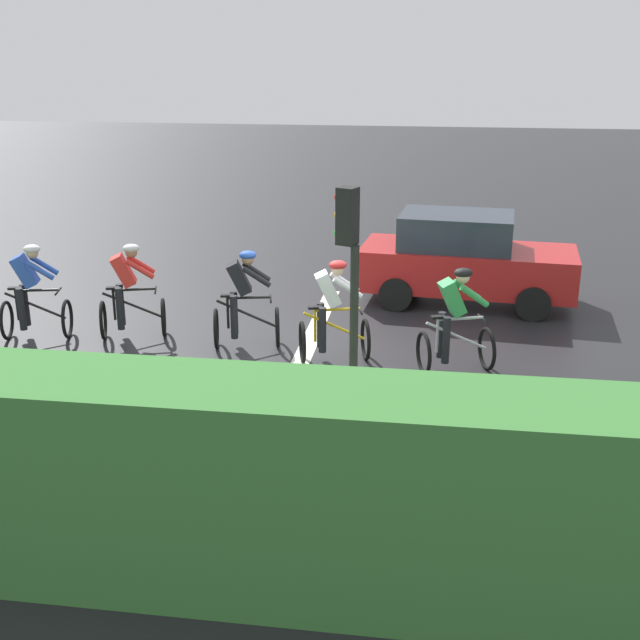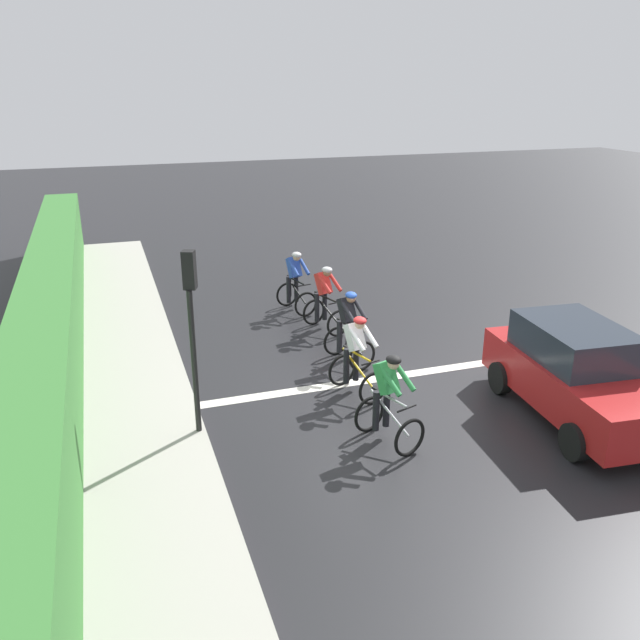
{
  "view_description": "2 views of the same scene",
  "coord_description": "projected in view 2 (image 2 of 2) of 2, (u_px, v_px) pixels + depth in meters",
  "views": [
    {
      "loc": [
        -12.2,
        -1.63,
        4.79
      ],
      "look_at": [
        -0.54,
        0.06,
        0.76
      ],
      "focal_mm": 44.9,
      "sensor_mm": 36.0,
      "label": 1
    },
    {
      "loc": [
        -4.81,
        -11.09,
        5.93
      ],
      "look_at": [
        -0.55,
        1.5,
        1.04
      ],
      "focal_mm": 36.81,
      "sensor_mm": 36.0,
      "label": 2
    }
  ],
  "objects": [
    {
      "name": "stone_wall_low",
      "position": [
        70.0,
        378.0,
        13.32
      ],
      "size": [
        0.44,
        24.88,
        0.46
      ],
      "primitive_type": "cube",
      "color": "gray",
      "rests_on": "ground"
    },
    {
      "name": "cyclist_fourth",
      "position": [
        356.0,
        357.0,
        12.89
      ],
      "size": [
        0.94,
        1.22,
        1.66
      ],
      "color": "black",
      "rests_on": "ground"
    },
    {
      "name": "cyclist_second",
      "position": [
        325.0,
        300.0,
        16.24
      ],
      "size": [
        0.97,
        1.23,
        1.66
      ],
      "color": "black",
      "rests_on": "ground"
    },
    {
      "name": "ground_plane",
      "position": [
        369.0,
        389.0,
        13.35
      ],
      "size": [
        80.0,
        80.0,
        0.0
      ],
      "primitive_type": "plane",
      "color": "black"
    },
    {
      "name": "road_marking_stop_line",
      "position": [
        362.0,
        381.0,
        13.69
      ],
      "size": [
        7.0,
        0.3,
        0.01
      ],
      "primitive_type": "cube",
      "color": "silver",
      "rests_on": "ground"
    },
    {
      "name": "sidewalk_kerb",
      "position": [
        117.0,
        379.0,
        13.65
      ],
      "size": [
        2.8,
        24.88,
        0.12
      ],
      "primitive_type": "cube",
      "color": "#ADA89E",
      "rests_on": "ground"
    },
    {
      "name": "cyclist_trailing",
      "position": [
        388.0,
        401.0,
        11.13
      ],
      "size": [
        0.98,
        1.24,
        1.66
      ],
      "color": "black",
      "rests_on": "ground"
    },
    {
      "name": "cyclist_lead",
      "position": [
        295.0,
        283.0,
        17.6
      ],
      "size": [
        0.9,
        1.2,
        1.66
      ],
      "color": "black",
      "rests_on": "ground"
    },
    {
      "name": "traffic_light_near_crossing",
      "position": [
        192.0,
        317.0,
        10.88
      ],
      "size": [
        0.26,
        0.3,
        3.34
      ],
      "color": "black",
      "rests_on": "ground"
    },
    {
      "name": "car_red",
      "position": [
        577.0,
        373.0,
        12.0
      ],
      "size": [
        2.17,
        4.24,
        1.76
      ],
      "color": "#B21E1E",
      "rests_on": "ground"
    },
    {
      "name": "cyclist_mid",
      "position": [
        348.0,
        328.0,
        14.37
      ],
      "size": [
        0.9,
        1.2,
        1.66
      ],
      "color": "black",
      "rests_on": "ground"
    },
    {
      "name": "hedge_wall",
      "position": [
        49.0,
        344.0,
        12.95
      ],
      "size": [
        1.1,
        24.88,
        2.04
      ],
      "primitive_type": "cube",
      "color": "#387533",
      "rests_on": "ground"
    }
  ]
}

